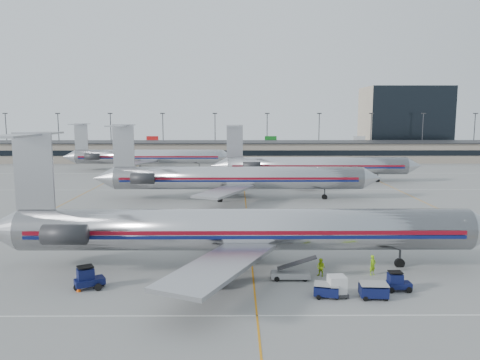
{
  "coord_description": "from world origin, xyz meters",
  "views": [
    {
      "loc": [
        -1.45,
        -50.31,
        14.46
      ],
      "look_at": [
        -0.97,
        21.53,
        4.5
      ],
      "focal_mm": 35.0,
      "sensor_mm": 36.0,
      "label": 1
    }
  ],
  "objects_px": {
    "jet_foreground": "(234,229)",
    "tug_center": "(206,277)",
    "jet_second_row": "(233,178)",
    "uld_container": "(337,286)",
    "belt_loader": "(291,273)"
  },
  "relations": [
    {
      "from": "jet_second_row",
      "to": "uld_container",
      "type": "xyz_separation_m",
      "value": [
        8.74,
        -44.06,
        -2.92
      ]
    },
    {
      "from": "jet_foreground",
      "to": "uld_container",
      "type": "bearing_deg",
      "value": -41.44
    },
    {
      "from": "belt_loader",
      "to": "jet_second_row",
      "type": "bearing_deg",
      "value": 98.98
    },
    {
      "from": "jet_foreground",
      "to": "uld_container",
      "type": "distance_m",
      "value": 11.46
    },
    {
      "from": "jet_foreground",
      "to": "jet_second_row",
      "type": "relative_size",
      "value": 1.0
    },
    {
      "from": "jet_foreground",
      "to": "jet_second_row",
      "type": "xyz_separation_m",
      "value": [
        -0.43,
        36.72,
        0.01
      ]
    },
    {
      "from": "jet_second_row",
      "to": "belt_loader",
      "type": "xyz_separation_m",
      "value": [
        5.54,
        -40.1,
        -3.22
      ]
    },
    {
      "from": "jet_second_row",
      "to": "tug_center",
      "type": "bearing_deg",
      "value": -92.59
    },
    {
      "from": "tug_center",
      "to": "belt_loader",
      "type": "bearing_deg",
      "value": 34.35
    },
    {
      "from": "jet_second_row",
      "to": "tug_center",
      "type": "distance_m",
      "value": 42.02
    },
    {
      "from": "jet_second_row",
      "to": "uld_container",
      "type": "relative_size",
      "value": 28.65
    },
    {
      "from": "jet_foreground",
      "to": "tug_center",
      "type": "bearing_deg",
      "value": -114.29
    },
    {
      "from": "tug_center",
      "to": "belt_loader",
      "type": "height_order",
      "value": "belt_loader"
    },
    {
      "from": "jet_foreground",
      "to": "tug_center",
      "type": "xyz_separation_m",
      "value": [
        -2.33,
        -5.16,
        -2.86
      ]
    },
    {
      "from": "jet_foreground",
      "to": "tug_center",
      "type": "relative_size",
      "value": 18.01
    }
  ]
}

